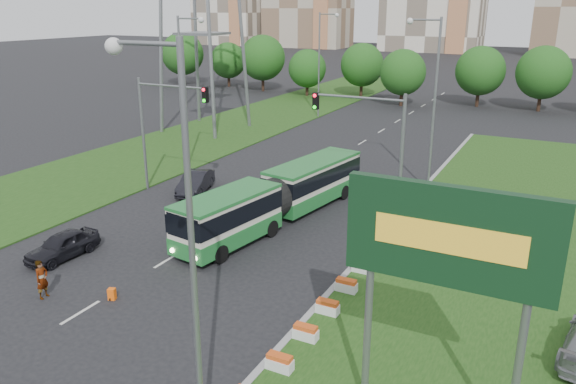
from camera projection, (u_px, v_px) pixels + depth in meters
The scene contains 16 objects.
ground at pixel (215, 271), 28.18m from camera, with size 360.00×360.00×0.00m, color black.
grass_median at pixel (509, 259), 29.33m from camera, with size 14.00×60.00×0.15m, color #1A3F12.
median_kerb at pixel (381, 236), 32.32m from camera, with size 0.30×60.00×0.18m, color gray.
left_verge at pixel (206, 137), 57.06m from camera, with size 12.00×110.00×0.10m, color #1A3F12.
lane_markings at pixel (321, 167), 46.39m from camera, with size 0.20×100.00×0.01m, color beige, non-canonical shape.
flower_planters at pixel (317, 319), 23.04m from camera, with size 1.10×11.50×0.60m, color silver, non-canonical shape.
billboard at pixel (448, 248), 15.89m from camera, with size 6.00×0.37×8.00m.
traffic_mast_median at pixel (376, 137), 32.90m from camera, with size 5.76×0.32×8.00m.
traffic_mast_left at pixel (160, 118), 38.57m from camera, with size 5.76×0.32×8.00m.
street_lamps at pixel (260, 115), 36.04m from camera, with size 36.00×60.00×12.00m, color gray, non-canonical shape.
tree_line at pixel (533, 76), 68.99m from camera, with size 120.00×8.00×9.00m, color #184512, non-canonical shape.
articulated_bus at pixel (277, 196), 34.29m from camera, with size 2.48×15.91×2.62m.
car_left_near at pixel (62, 245), 29.54m from camera, with size 1.64×4.07×1.39m, color black.
car_left_far at pixel (195, 182), 39.90m from camera, with size 1.59×4.56×1.50m, color black.
pedestrian at pixel (42, 279), 25.38m from camera, with size 0.67×0.44×1.84m, color gray.
shopping_trolley at pixel (112, 294), 25.39m from camera, with size 0.32×0.34×0.55m.
Camera 1 is at (14.81, -21.06, 12.67)m, focal length 35.00 mm.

